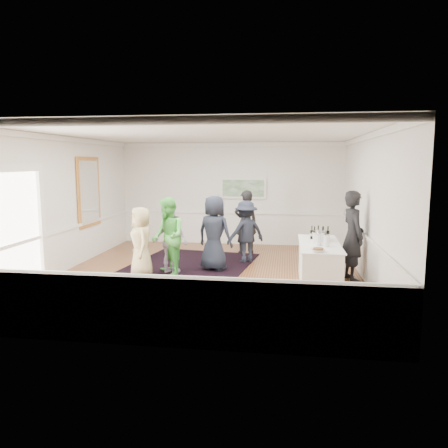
# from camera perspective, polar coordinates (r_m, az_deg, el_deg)

# --- Properties ---
(floor) EXTENTS (8.00, 8.00, 0.00)m
(floor) POSITION_cam_1_polar(r_m,az_deg,el_deg) (10.15, -2.04, -6.68)
(floor) COLOR #92592F
(floor) RESTS_ON ground
(ceiling) EXTENTS (7.00, 8.00, 0.02)m
(ceiling) POSITION_cam_1_polar(r_m,az_deg,el_deg) (9.84, -2.13, 11.66)
(ceiling) COLOR white
(ceiling) RESTS_ON wall_back
(wall_left) EXTENTS (0.02, 8.00, 3.20)m
(wall_left) POSITION_cam_1_polar(r_m,az_deg,el_deg) (11.04, -20.28, 2.46)
(wall_left) COLOR white
(wall_left) RESTS_ON floor
(wall_right) EXTENTS (0.02, 8.00, 3.20)m
(wall_right) POSITION_cam_1_polar(r_m,az_deg,el_deg) (9.87, 18.36, 1.94)
(wall_right) COLOR white
(wall_right) RESTS_ON floor
(wall_back) EXTENTS (7.00, 0.02, 3.20)m
(wall_back) POSITION_cam_1_polar(r_m,az_deg,el_deg) (13.81, 0.88, 3.99)
(wall_back) COLOR white
(wall_back) RESTS_ON floor
(wall_front) EXTENTS (7.00, 0.02, 3.20)m
(wall_front) POSITION_cam_1_polar(r_m,az_deg,el_deg) (6.01, -8.91, -1.46)
(wall_front) COLOR white
(wall_front) RESTS_ON floor
(wainscoting) EXTENTS (7.00, 8.00, 1.00)m
(wainscoting) POSITION_cam_1_polar(r_m,az_deg,el_deg) (10.04, -2.05, -3.91)
(wainscoting) COLOR white
(wainscoting) RESTS_ON floor
(mirror) EXTENTS (0.05, 1.25, 1.85)m
(mirror) POSITION_cam_1_polar(r_m,az_deg,el_deg) (12.16, -17.22, 4.02)
(mirror) COLOR #D68C3E
(mirror) RESTS_ON wall_left
(doorway) EXTENTS (0.10, 1.78, 2.56)m
(doorway) POSITION_cam_1_polar(r_m,az_deg,el_deg) (9.41, -25.41, 0.17)
(doorway) COLOR white
(doorway) RESTS_ON wall_left
(landscape_painting) EXTENTS (1.44, 0.06, 0.66)m
(landscape_painting) POSITION_cam_1_polar(r_m,az_deg,el_deg) (13.70, 2.52, 4.70)
(landscape_painting) COLOR white
(landscape_painting) RESTS_ON wall_back
(area_rug) EXTENTS (3.37, 4.15, 0.02)m
(area_rug) POSITION_cam_1_polar(r_m,az_deg,el_deg) (10.99, -4.75, -5.51)
(area_rug) COLOR black
(area_rug) RESTS_ON floor
(serving_table) EXTENTS (0.84, 2.20, 0.89)m
(serving_table) POSITION_cam_1_polar(r_m,az_deg,el_deg) (9.50, 12.29, -5.10)
(serving_table) COLOR white
(serving_table) RESTS_ON floor
(bartender) EXTENTS (0.65, 0.82, 1.98)m
(bartender) POSITION_cam_1_polar(r_m,az_deg,el_deg) (9.92, 16.47, -1.50)
(bartender) COLOR black
(bartender) RESTS_ON floor
(guest_tan) EXTENTS (0.82, 0.93, 1.60)m
(guest_tan) POSITION_cam_1_polar(r_m,az_deg,el_deg) (9.99, -10.76, -2.37)
(guest_tan) COLOR tan
(guest_tan) RESTS_ON floor
(guest_green) EXTENTS (1.03, 1.10, 1.80)m
(guest_green) POSITION_cam_1_polar(r_m,az_deg,el_deg) (10.04, -7.33, -1.64)
(guest_green) COLOR #56D153
(guest_green) RESTS_ON floor
(guest_lilac) EXTENTS (0.96, 0.68, 1.51)m
(guest_lilac) POSITION_cam_1_polar(r_m,az_deg,el_deg) (10.24, -6.93, -2.29)
(guest_lilac) COLOR silver
(guest_lilac) RESTS_ON floor
(guest_dark_a) EXTENTS (1.19, 1.08, 1.61)m
(guest_dark_a) POSITION_cam_1_polar(r_m,az_deg,el_deg) (11.27, 2.87, -1.02)
(guest_dark_a) COLOR #1B202D
(guest_dark_a) RESTS_ON floor
(guest_dark_b) EXTENTS (0.77, 0.65, 1.80)m
(guest_dark_b) POSITION_cam_1_polar(r_m,az_deg,el_deg) (12.41, 2.84, 0.27)
(guest_dark_b) COLOR black
(guest_dark_b) RESTS_ON floor
(guest_navy) EXTENTS (1.02, 0.84, 1.80)m
(guest_navy) POSITION_cam_1_polar(r_m,az_deg,el_deg) (10.45, -1.27, -1.19)
(guest_navy) COLOR #1B202D
(guest_navy) RESTS_ON floor
(wine_bottles) EXTENTS (0.42, 0.24, 0.31)m
(wine_bottles) POSITION_cam_1_polar(r_m,az_deg,el_deg) (9.87, 12.39, -1.07)
(wine_bottles) COLOR black
(wine_bottles) RESTS_ON serving_table
(juice_pitchers) EXTENTS (0.31, 0.38, 0.24)m
(juice_pitchers) POSITION_cam_1_polar(r_m,az_deg,el_deg) (9.17, 12.42, -1.99)
(juice_pitchers) COLOR #68AF3E
(juice_pitchers) RESTS_ON serving_table
(ice_bucket) EXTENTS (0.26, 0.26, 0.25)m
(ice_bucket) POSITION_cam_1_polar(r_m,az_deg,el_deg) (9.60, 12.47, -1.57)
(ice_bucket) COLOR silver
(ice_bucket) RESTS_ON serving_table
(nut_bowl) EXTENTS (0.27, 0.27, 0.08)m
(nut_bowl) POSITION_cam_1_polar(r_m,az_deg,el_deg) (8.49, 12.22, -3.34)
(nut_bowl) COLOR white
(nut_bowl) RESTS_ON serving_table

